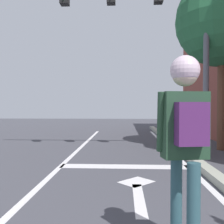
# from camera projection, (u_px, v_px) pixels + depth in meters

# --- Properties ---
(lane_line_center) EXTENTS (0.12, 20.00, 0.01)m
(lane_line_center) POSITION_uv_depth(u_px,v_px,m) (32.00, 193.00, 4.05)
(lane_line_center) COLOR silver
(lane_line_center) RESTS_ON ground
(lane_line_curbside) EXTENTS (0.12, 20.00, 0.01)m
(lane_line_curbside) POSITION_uv_depth(u_px,v_px,m) (219.00, 196.00, 3.91)
(lane_line_curbside) COLOR silver
(lane_line_curbside) RESTS_ON ground
(stop_bar) EXTENTS (3.03, 0.40, 0.01)m
(stop_bar) POSITION_uv_depth(u_px,v_px,m) (127.00, 166.00, 5.84)
(stop_bar) COLOR silver
(stop_bar) RESTS_ON ground
(lane_arrow_stem) EXTENTS (0.16, 1.40, 0.01)m
(lane_arrow_stem) POSITION_uv_depth(u_px,v_px,m) (139.00, 199.00, 3.81)
(lane_arrow_stem) COLOR silver
(lane_arrow_stem) RESTS_ON ground
(lane_arrow_head) EXTENTS (0.71, 0.71, 0.01)m
(lane_arrow_head) POSITION_uv_depth(u_px,v_px,m) (136.00, 182.00, 4.66)
(lane_arrow_head) COLOR silver
(lane_arrow_head) RESTS_ON ground
(skater) EXTENTS (0.48, 0.64, 1.74)m
(skater) POSITION_uv_depth(u_px,v_px,m) (185.00, 127.00, 2.26)
(skater) COLOR #2F555D
(skater) RESTS_ON skateboard
(traffic_signal_mast) EXTENTS (5.38, 0.34, 5.16)m
(traffic_signal_mast) POSITION_uv_depth(u_px,v_px,m) (148.00, 17.00, 7.22)
(traffic_signal_mast) COLOR #565862
(traffic_signal_mast) RESTS_ON ground
(roadside_tree) EXTENTS (2.89, 2.89, 5.50)m
(roadside_tree) POSITION_uv_depth(u_px,v_px,m) (223.00, 21.00, 8.01)
(roadside_tree) COLOR brown
(roadside_tree) RESTS_ON ground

